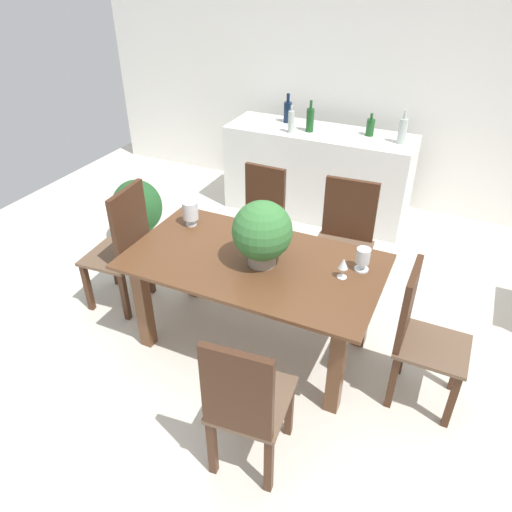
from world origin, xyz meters
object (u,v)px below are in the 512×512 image
at_px(chair_foot_end, 419,333).
at_px(wine_bottle_clear, 310,120).
at_px(chair_far_left, 260,217).
at_px(chair_far_right, 345,234).
at_px(kitchen_counter, 317,173).
at_px(chair_near_right, 245,403).
at_px(potted_plant_floor, 137,209).
at_px(wine_glass, 343,265).
at_px(wine_bottle_green, 288,111).
at_px(wine_bottle_amber, 291,122).
at_px(crystal_vase_center_near, 190,211).
at_px(wine_bottle_dark, 370,127).
at_px(dining_table, 254,278).
at_px(crystal_vase_left, 363,258).
at_px(chair_head_end, 124,244).
at_px(flower_centerpiece, 262,232).
at_px(wine_bottle_tall, 402,131).

bearing_deg(chair_foot_end, wine_bottle_clear, 35.59).
distance_m(chair_far_left, wine_bottle_clear, 1.31).
height_order(chair_far_right, kitchen_counter, chair_far_right).
height_order(chair_far_right, chair_near_right, chair_near_right).
distance_m(kitchen_counter, potted_plant_floor, 1.91).
distance_m(chair_far_right, wine_bottle_clear, 1.50).
bearing_deg(chair_far_right, wine_glass, -80.12).
xyz_separation_m(wine_bottle_green, wine_bottle_amber, (0.16, -0.29, -0.00)).
height_order(crystal_vase_center_near, wine_bottle_dark, wine_bottle_dark).
bearing_deg(dining_table, chair_near_right, -67.23).
bearing_deg(crystal_vase_left, chair_head_end, -174.18).
bearing_deg(wine_bottle_amber, potted_plant_floor, -133.94).
distance_m(flower_centerpiece, wine_bottle_green, 2.45).
bearing_deg(dining_table, wine_bottle_amber, 104.98).
distance_m(wine_bottle_clear, potted_plant_floor, 1.93).
xyz_separation_m(flower_centerpiece, potted_plant_floor, (-1.73, 0.87, -0.63)).
height_order(crystal_vase_left, wine_bottle_clear, wine_bottle_clear).
xyz_separation_m(crystal_vase_left, wine_bottle_amber, (-1.23, 1.83, 0.19)).
xyz_separation_m(chair_far_left, crystal_vase_center_near, (-0.25, -0.70, 0.34)).
xyz_separation_m(chair_far_right, crystal_vase_center_near, (-1.01, -0.70, 0.32)).
distance_m(dining_table, chair_foot_end, 1.13).
bearing_deg(wine_bottle_amber, chair_near_right, -72.46).
xyz_separation_m(crystal_vase_center_near, wine_bottle_dark, (0.83, 2.03, 0.15)).
bearing_deg(dining_table, crystal_vase_center_near, 159.39).
bearing_deg(wine_bottle_dark, crystal_vase_left, -76.82).
bearing_deg(wine_glass, chair_near_right, -101.17).
bearing_deg(flower_centerpiece, wine_bottle_green, 108.15).
bearing_deg(wine_glass, chair_head_end, -178.31).
bearing_deg(kitchen_counter, chair_head_end, -110.78).
distance_m(chair_far_left, wine_bottle_tall, 1.62).
relative_size(chair_far_left, wine_bottle_dark, 4.37).
relative_size(wine_bottle_green, wine_bottle_amber, 1.10).
bearing_deg(wine_bottle_amber, chair_foot_end, -50.49).
bearing_deg(potted_plant_floor, wine_bottle_dark, 37.20).
xyz_separation_m(dining_table, crystal_vase_left, (0.69, 0.19, 0.24)).
bearing_deg(chair_head_end, wine_bottle_dark, 145.34).
relative_size(chair_far_right, chair_head_end, 0.93).
bearing_deg(flower_centerpiece, wine_bottle_dark, 86.70).
relative_size(kitchen_counter, wine_bottle_dark, 8.77).
distance_m(wine_bottle_dark, wine_bottle_tall, 0.34).
distance_m(dining_table, chair_far_left, 1.02).
xyz_separation_m(chair_far_right, chair_near_right, (0.02, -1.89, -0.01)).
relative_size(chair_foot_end, crystal_vase_center_near, 5.07).
distance_m(dining_table, wine_bottle_dark, 2.32).
bearing_deg(wine_bottle_amber, chair_head_end, -106.00).
height_order(crystal_vase_left, wine_bottle_amber, wine_bottle_amber).
distance_m(wine_glass, wine_bottle_dark, 2.25).
bearing_deg(crystal_vase_left, wine_bottle_green, 123.04).
distance_m(flower_centerpiece, crystal_vase_center_near, 0.75).
bearing_deg(wine_bottle_tall, chair_foot_end, -74.52).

